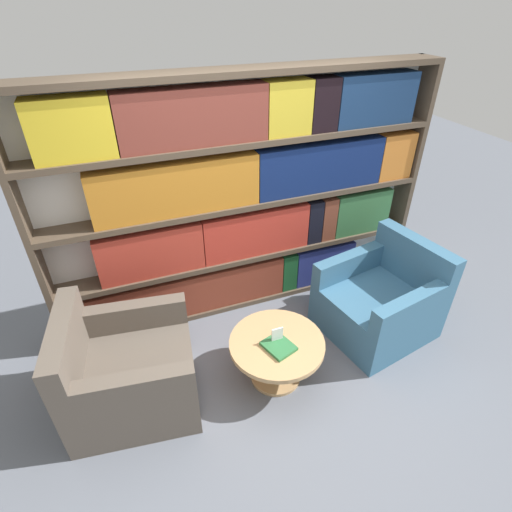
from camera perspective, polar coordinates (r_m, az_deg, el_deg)
The scene contains 7 objects.
ground_plane at distance 3.46m, azimuth 6.20°, elevation -18.38°, with size 14.00×14.00×0.00m, color slate.
bookshelf at distance 3.67m, azimuth -1.42°, elevation 7.83°, with size 3.59×0.30×2.23m.
armchair_left at distance 3.30m, azimuth -17.88°, elevation -15.65°, with size 1.02×0.97×0.87m.
armchair_right at distance 3.91m, azimuth 17.34°, elevation -6.30°, with size 1.05×1.00×0.87m.
coffee_table at distance 3.31m, azimuth 2.95°, elevation -13.52°, with size 0.76×0.76×0.41m.
table_sign at distance 3.18m, azimuth 3.05°, elevation -11.38°, with size 0.09×0.06×0.14m.
stray_book at distance 3.17m, azimuth 3.25°, elevation -12.72°, with size 0.26×0.29×0.03m.
Camera 1 is at (-1.09, -1.83, 2.73)m, focal length 28.00 mm.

